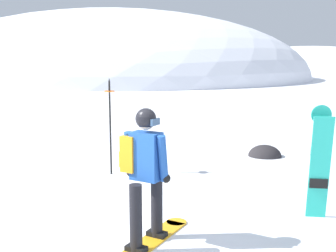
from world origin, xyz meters
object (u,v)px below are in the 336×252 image
(rock_dark, at_px, (265,156))
(spare_snowboard, at_px, (320,162))
(snowboarder_main, at_px, (144,173))
(piste_marker_near, at_px, (110,120))

(rock_dark, bearing_deg, spare_snowboard, -84.56)
(snowboarder_main, height_order, piste_marker_near, piste_marker_near)
(snowboarder_main, distance_m, spare_snowboard, 2.57)
(spare_snowboard, relative_size, piste_marker_near, 0.86)
(snowboarder_main, height_order, spare_snowboard, snowboarder_main)
(snowboarder_main, bearing_deg, spare_snowboard, 26.29)
(piste_marker_near, height_order, rock_dark, piste_marker_near)
(spare_snowboard, relative_size, rock_dark, 2.14)
(snowboarder_main, relative_size, piste_marker_near, 0.90)
(snowboarder_main, relative_size, spare_snowboard, 1.05)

